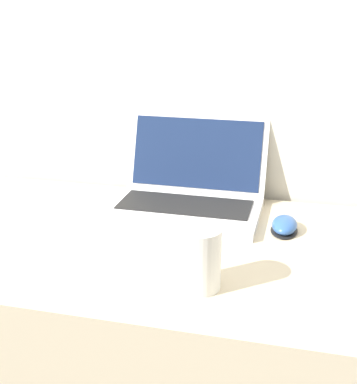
# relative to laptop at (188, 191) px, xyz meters

# --- Properties ---
(desk) EXTENTS (1.07, 0.63, 0.72)m
(desk) POSITION_rel_laptop_xyz_m (-0.06, -0.21, -0.40)
(desk) COLOR beige
(desk) RESTS_ON ground_plane
(laptop) EXTENTS (0.37, 0.31, 0.21)m
(laptop) POSITION_rel_laptop_xyz_m (0.00, 0.00, 0.00)
(laptop) COLOR silver
(laptop) RESTS_ON desk
(drink_cup) EXTENTS (0.08, 0.08, 0.12)m
(drink_cup) POSITION_rel_laptop_xyz_m (0.11, -0.38, 0.01)
(drink_cup) COLOR white
(drink_cup) RESTS_ON desk
(computer_mouse) EXTENTS (0.06, 0.10, 0.03)m
(computer_mouse) POSITION_rel_laptop_xyz_m (0.24, -0.09, -0.03)
(computer_mouse) COLOR black
(computer_mouse) RESTS_ON desk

